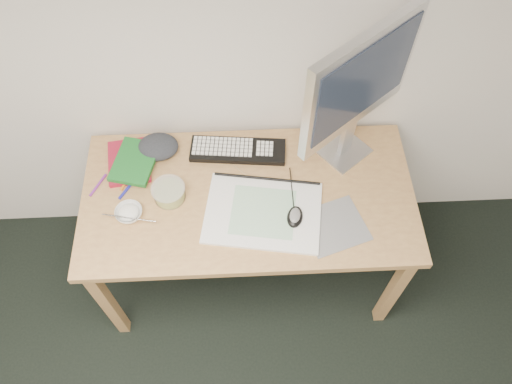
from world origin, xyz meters
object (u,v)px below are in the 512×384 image
desk (248,205)px  sketchpad (263,213)px  keyboard (238,150)px  rice_bowl (129,213)px  monitor (360,85)px

desk → sketchpad: 0.14m
desk → keyboard: bearing=99.3°
desk → rice_bowl: bearing=-171.3°
desk → sketchpad: bearing=-58.1°
desk → monitor: size_ratio=2.11×
sketchpad → keyboard: (-0.09, 0.32, 0.01)m
rice_bowl → monitor: bearing=17.2°
monitor → sketchpad: bearing=-179.6°
sketchpad → desk: bearing=131.2°
sketchpad → rice_bowl: rice_bowl is taller
sketchpad → rice_bowl: 0.54m
sketchpad → keyboard: keyboard is taller
desk → monitor: bearing=26.0°
sketchpad → rice_bowl: (-0.54, 0.02, 0.01)m
keyboard → rice_bowl: bearing=-140.6°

